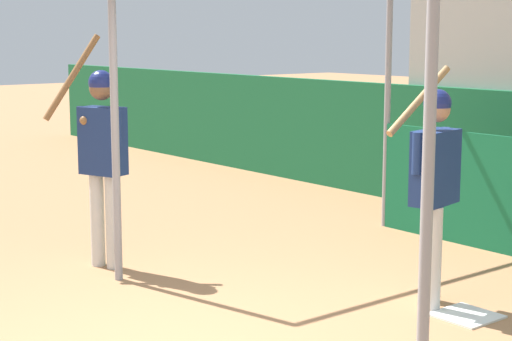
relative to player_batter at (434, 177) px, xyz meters
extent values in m
cube|color=navy|center=(-2.29, 3.57, 0.51)|extent=(0.45, 0.40, 0.10)
cube|color=navy|center=(-2.29, 3.75, 0.74)|extent=(0.45, 0.06, 0.40)
cylinder|color=gray|center=(-2.19, -1.59, 0.32)|extent=(0.07, 0.07, 2.72)
cylinder|color=gray|center=(1.25, -1.59, 0.32)|extent=(0.07, 0.07, 2.72)
cylinder|color=gray|center=(-2.19, 1.83, 0.32)|extent=(0.07, 0.07, 2.72)
cube|color=white|center=(0.36, -0.01, -1.03)|extent=(0.44, 0.44, 0.02)
cylinder|color=silver|center=(0.09, -0.09, -0.63)|extent=(0.15, 0.15, 0.82)
cylinder|color=silver|center=(-0.07, 0.08, -0.63)|extent=(0.15, 0.15, 0.82)
cube|color=navy|center=(0.01, -0.01, 0.08)|extent=(0.31, 0.48, 0.58)
sphere|color=#A37556|center=(0.01, -0.01, 0.53)|extent=(0.21, 0.21, 0.21)
sphere|color=navy|center=(0.01, -0.01, 0.58)|extent=(0.22, 0.22, 0.22)
cylinder|color=navy|center=(0.02, -0.24, 0.21)|extent=(0.08, 0.08, 0.32)
cylinder|color=navy|center=(-0.08, 0.21, 0.21)|extent=(0.08, 0.08, 0.32)
cylinder|color=#AD7F4C|center=(-0.34, 0.19, 0.57)|extent=(0.08, 0.75, 0.55)
sphere|color=#AD7F4C|center=(0.02, 0.20, 0.32)|extent=(0.08, 0.08, 0.08)
cylinder|color=silver|center=(-2.55, -1.43, -0.60)|extent=(0.17, 0.17, 0.87)
cylinder|color=silver|center=(-2.72, -1.50, -0.60)|extent=(0.17, 0.17, 0.87)
cube|color=navy|center=(-2.64, -1.46, 0.14)|extent=(0.46, 0.35, 0.62)
sphere|color=brown|center=(-2.64, -1.46, 0.62)|extent=(0.22, 0.22, 0.22)
sphere|color=navy|center=(-2.64, -1.46, 0.67)|extent=(0.23, 0.23, 0.23)
cylinder|color=navy|center=(-2.42, -1.43, 0.28)|extent=(0.09, 0.09, 0.34)
cylinder|color=navy|center=(-2.83, -1.58, 0.28)|extent=(0.09, 0.09, 0.34)
cylinder|color=brown|center=(-2.98, -1.58, 0.71)|extent=(0.11, 0.58, 0.79)
sphere|color=brown|center=(-2.72, -1.60, 0.33)|extent=(0.08, 0.08, 0.08)
camera|label=1|loc=(4.26, -5.21, 1.11)|focal=60.00mm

